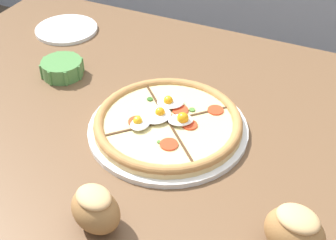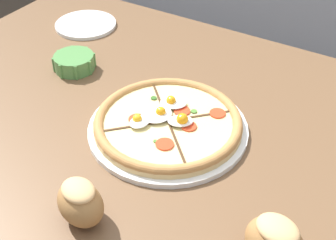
{
  "view_description": "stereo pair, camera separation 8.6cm",
  "coord_description": "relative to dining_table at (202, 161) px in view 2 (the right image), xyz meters",
  "views": [
    {
      "loc": [
        0.26,
        -0.75,
        1.42
      ],
      "look_at": [
        -0.07,
        -0.04,
        0.8
      ],
      "focal_mm": 50.0,
      "sensor_mm": 36.0,
      "label": 1
    },
    {
      "loc": [
        0.34,
        -0.71,
        1.42
      ],
      "look_at": [
        -0.07,
        -0.04,
        0.8
      ],
      "focal_mm": 50.0,
      "sensor_mm": 36.0,
      "label": 2
    }
  ],
  "objects": [
    {
      "name": "ramekin_bowl",
      "position": [
        -0.4,
        0.04,
        0.11
      ],
      "size": [
        0.11,
        0.11,
        0.04
      ],
      "color": "#4C8442",
      "rests_on": "dining_table"
    },
    {
      "name": "dining_table",
      "position": [
        0.0,
        0.0,
        0.0
      ],
      "size": [
        1.58,
        0.9,
        0.77
      ],
      "color": "brown",
      "rests_on": "ground_plane"
    },
    {
      "name": "pizza",
      "position": [
        -0.07,
        -0.04,
        0.11
      ],
      "size": [
        0.35,
        0.35,
        0.05
      ],
      "color": "white",
      "rests_on": "dining_table"
    },
    {
      "name": "side_saucer",
      "position": [
        -0.53,
        0.25,
        0.1
      ],
      "size": [
        0.18,
        0.18,
        0.01
      ],
      "color": "white",
      "rests_on": "dining_table"
    },
    {
      "name": "bread_piece_near",
      "position": [
        -0.07,
        -0.33,
        0.14
      ],
      "size": [
        0.11,
        0.09,
        0.09
      ],
      "rotation": [
        0.0,
        0.0,
        2.88
      ],
      "color": "#A3703D",
      "rests_on": "dining_table"
    }
  ]
}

